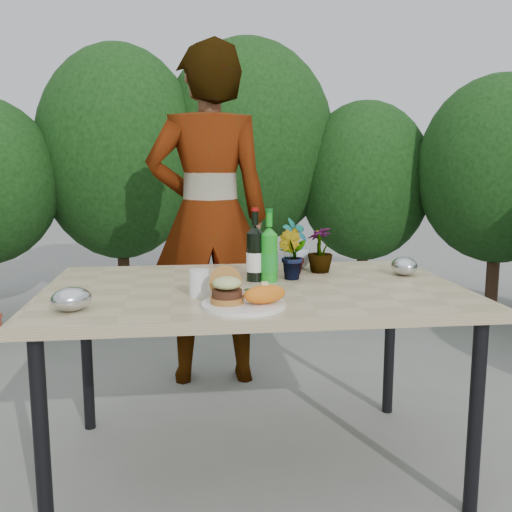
{
  "coord_description": "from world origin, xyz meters",
  "views": [
    {
      "loc": [
        -0.26,
        -2.16,
        1.22
      ],
      "look_at": [
        0.0,
        -0.08,
        0.88
      ],
      "focal_mm": 40.0,
      "sensor_mm": 36.0,
      "label": 1
    }
  ],
  "objects": [
    {
      "name": "patio_table",
      "position": [
        0.0,
        0.0,
        0.69
      ],
      "size": [
        1.6,
        1.0,
        0.75
      ],
      "color": "tan",
      "rests_on": "ground"
    },
    {
      "name": "dinner_plate",
      "position": [
        -0.07,
        -0.33,
        0.76
      ],
      "size": [
        0.28,
        0.28,
        0.01
      ],
      "primitive_type": "cylinder",
      "color": "white",
      "rests_on": "patio_table"
    },
    {
      "name": "ground",
      "position": [
        0.0,
        0.0,
        0.0
      ],
      "size": [
        80.0,
        80.0,
        0.0
      ],
      "primitive_type": "plane",
      "color": "slate",
      "rests_on": "ground"
    },
    {
      "name": "seedling_mid",
      "position": [
        0.17,
        0.12,
        0.85
      ],
      "size": [
        0.14,
        0.14,
        0.2
      ],
      "primitive_type": "imported",
      "rotation": [
        0.0,
        0.0,
        2.22
      ],
      "color": "#20581E",
      "rests_on": "patio_table"
    },
    {
      "name": "plastic_cup",
      "position": [
        -0.21,
        -0.15,
        0.8
      ],
      "size": [
        0.07,
        0.07,
        0.09
      ],
      "primitive_type": "cylinder",
      "color": "white",
      "rests_on": "patio_table"
    },
    {
      "name": "seedling_right",
      "position": [
        0.32,
        0.24,
        0.85
      ],
      "size": [
        0.15,
        0.15,
        0.2
      ],
      "primitive_type": "imported",
      "rotation": [
        0.0,
        0.0,
        3.61
      ],
      "color": "#1F531C",
      "rests_on": "patio_table"
    },
    {
      "name": "foil_packet_right",
      "position": [
        0.66,
        0.13,
        0.79
      ],
      "size": [
        0.11,
        0.14,
        0.08
      ],
      "primitive_type": "ellipsoid",
      "rotation": [
        0.0,
        0.0,
        1.53
      ],
      "color": "#B8BBBF",
      "rests_on": "patio_table"
    },
    {
      "name": "grilled_veg",
      "position": [
        -0.05,
        -0.24,
        0.78
      ],
      "size": [
        0.08,
        0.05,
        0.03
      ],
      "color": "olive",
      "rests_on": "dinner_plate"
    },
    {
      "name": "sweet_potato",
      "position": [
        -0.0,
        -0.35,
        0.8
      ],
      "size": [
        0.17,
        0.12,
        0.06
      ],
      "primitive_type": "ellipsoid",
      "rotation": [
        0.0,
        0.0,
        0.35
      ],
      "color": "orange",
      "rests_on": "dinner_plate"
    },
    {
      "name": "wine_bottle",
      "position": [
        0.02,
        0.09,
        0.86
      ],
      "size": [
        0.07,
        0.07,
        0.3
      ],
      "rotation": [
        0.0,
        0.0,
        -0.42
      ],
      "color": "black",
      "rests_on": "patio_table"
    },
    {
      "name": "blue_bowl",
      "position": [
        0.24,
        0.34,
        0.8
      ],
      "size": [
        0.14,
        0.14,
        0.09
      ],
      "primitive_type": "imported",
      "rotation": [
        0.0,
        0.0,
        -0.2
      ],
      "color": "silver",
      "rests_on": "patio_table"
    },
    {
      "name": "shrub_hedge",
      "position": [
        0.12,
        1.75,
        1.18
      ],
      "size": [
        6.92,
        5.22,
        2.31
      ],
      "color": "#382316",
      "rests_on": "ground"
    },
    {
      "name": "foil_packet_left",
      "position": [
        -0.63,
        -0.31,
        0.79
      ],
      "size": [
        0.17,
        0.16,
        0.08
      ],
      "primitive_type": "ellipsoid",
      "rotation": [
        0.0,
        0.0,
        0.55
      ],
      "color": "#B6B9BE",
      "rests_on": "patio_table"
    },
    {
      "name": "sparkling_water",
      "position": [
        0.07,
        0.07,
        0.86
      ],
      "size": [
        0.07,
        0.07,
        0.29
      ],
      "rotation": [
        0.0,
        0.0,
        -0.1
      ],
      "color": "#1A931F",
      "rests_on": "patio_table"
    },
    {
      "name": "person",
      "position": [
        -0.13,
        0.98,
        0.93
      ],
      "size": [
        0.68,
        0.46,
        1.86
      ],
      "primitive_type": "imported",
      "rotation": [
        0.0,
        0.0,
        3.16
      ],
      "color": "#9B664D",
      "rests_on": "ground"
    },
    {
      "name": "seedling_left",
      "position": [
        0.21,
        0.22,
        0.87
      ],
      "size": [
        0.15,
        0.14,
        0.24
      ],
      "primitive_type": "imported",
      "rotation": [
        0.0,
        0.0,
        0.63
      ],
      "color": "#245C1F",
      "rests_on": "patio_table"
    },
    {
      "name": "burger_stack",
      "position": [
        -0.13,
        -0.31,
        0.81
      ],
      "size": [
        0.11,
        0.16,
        0.11
      ],
      "color": "#B7722D",
      "rests_on": "dinner_plate"
    }
  ]
}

